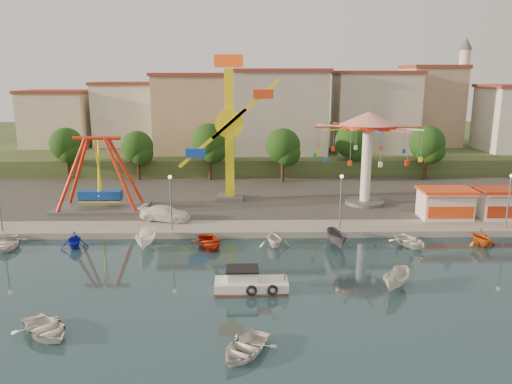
{
  "coord_description": "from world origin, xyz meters",
  "views": [
    {
      "loc": [
        -0.8,
        -32.4,
        15.03
      ],
      "look_at": [
        0.01,
        14.0,
        4.0
      ],
      "focal_mm": 35.0,
      "sensor_mm": 36.0,
      "label": 1
    }
  ],
  "objects_px": {
    "rowboat_a": "(45,329)",
    "kamikaze_tower": "(233,133)",
    "cabin_motorboat": "(249,284)",
    "skiff": "(397,280)",
    "wave_swinger": "(368,137)",
    "van": "(165,213)",
    "pirate_ship_ride": "(99,175)"
  },
  "relations": [
    {
      "from": "rowboat_a",
      "to": "kamikaze_tower",
      "type": "bearing_deg",
      "value": 24.38
    },
    {
      "from": "kamikaze_tower",
      "to": "cabin_motorboat",
      "type": "relative_size",
      "value": 3.16
    },
    {
      "from": "rowboat_a",
      "to": "skiff",
      "type": "bearing_deg",
      "value": -31.33
    },
    {
      "from": "wave_swinger",
      "to": "cabin_motorboat",
      "type": "height_order",
      "value": "wave_swinger"
    },
    {
      "from": "rowboat_a",
      "to": "van",
      "type": "relative_size",
      "value": 0.81
    },
    {
      "from": "pirate_ship_ride",
      "to": "van",
      "type": "height_order",
      "value": "pirate_ship_ride"
    },
    {
      "from": "van",
      "to": "skiff",
      "type": "bearing_deg",
      "value": -115.85
    },
    {
      "from": "pirate_ship_ride",
      "to": "rowboat_a",
      "type": "relative_size",
      "value": 2.43
    },
    {
      "from": "van",
      "to": "rowboat_a",
      "type": "bearing_deg",
      "value": -176.19
    },
    {
      "from": "cabin_motorboat",
      "to": "van",
      "type": "bearing_deg",
      "value": 117.3
    },
    {
      "from": "kamikaze_tower",
      "to": "pirate_ship_ride",
      "type": "bearing_deg",
      "value": -165.18
    },
    {
      "from": "pirate_ship_ride",
      "to": "cabin_motorboat",
      "type": "bearing_deg",
      "value": -51.15
    },
    {
      "from": "cabin_motorboat",
      "to": "wave_swinger",
      "type": "bearing_deg",
      "value": 57.71
    },
    {
      "from": "kamikaze_tower",
      "to": "skiff",
      "type": "distance_m",
      "value": 27.72
    },
    {
      "from": "pirate_ship_ride",
      "to": "kamikaze_tower",
      "type": "height_order",
      "value": "kamikaze_tower"
    },
    {
      "from": "skiff",
      "to": "van",
      "type": "height_order",
      "value": "van"
    },
    {
      "from": "wave_swinger",
      "to": "skiff",
      "type": "relative_size",
      "value": 3.24
    },
    {
      "from": "rowboat_a",
      "to": "skiff",
      "type": "distance_m",
      "value": 23.39
    },
    {
      "from": "pirate_ship_ride",
      "to": "skiff",
      "type": "distance_m",
      "value": 33.37
    },
    {
      "from": "kamikaze_tower",
      "to": "rowboat_a",
      "type": "relative_size",
      "value": 4.01
    },
    {
      "from": "pirate_ship_ride",
      "to": "skiff",
      "type": "height_order",
      "value": "pirate_ship_ride"
    },
    {
      "from": "pirate_ship_ride",
      "to": "wave_swinger",
      "type": "height_order",
      "value": "wave_swinger"
    },
    {
      "from": "kamikaze_tower",
      "to": "wave_swinger",
      "type": "distance_m",
      "value": 15.06
    },
    {
      "from": "wave_swinger",
      "to": "cabin_motorboat",
      "type": "relative_size",
      "value": 2.22
    },
    {
      "from": "pirate_ship_ride",
      "to": "van",
      "type": "xyz_separation_m",
      "value": [
        7.66,
        -4.38,
        -3.05
      ]
    },
    {
      "from": "rowboat_a",
      "to": "skiff",
      "type": "relative_size",
      "value": 1.15
    },
    {
      "from": "wave_swinger",
      "to": "rowboat_a",
      "type": "height_order",
      "value": "wave_swinger"
    },
    {
      "from": "rowboat_a",
      "to": "pirate_ship_ride",
      "type": "bearing_deg",
      "value": 52.28
    },
    {
      "from": "skiff",
      "to": "van",
      "type": "distance_m",
      "value": 24.44
    },
    {
      "from": "wave_swinger",
      "to": "skiff",
      "type": "bearing_deg",
      "value": -97.02
    },
    {
      "from": "kamikaze_tower",
      "to": "skiff",
      "type": "bearing_deg",
      "value": -62.57
    },
    {
      "from": "wave_swinger",
      "to": "van",
      "type": "xyz_separation_m",
      "value": [
        -21.59,
        -6.18,
        -6.86
      ]
    }
  ]
}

